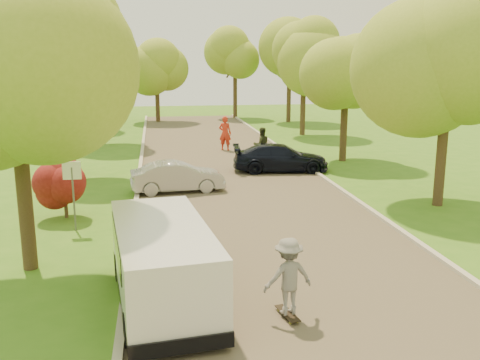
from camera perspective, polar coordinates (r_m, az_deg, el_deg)
ground at (r=13.84m, az=5.31°, el=-9.29°), size 100.00×100.00×0.00m
road at (r=21.31m, az=0.02°, el=-1.33°), size 8.00×60.00×0.01m
curb_left at (r=21.06m, az=-10.94°, el=-1.58°), size 0.18×60.00×0.12m
curb_right at (r=22.28m, az=10.36°, el=-0.78°), size 0.18×60.00×0.12m
street_sign at (r=17.00m, az=-17.44°, el=-0.14°), size 0.55×0.06×2.17m
red_shrub at (r=18.62m, az=-18.22°, el=-0.58°), size 1.70×1.70×1.95m
tree_l_mida at (r=13.76m, az=-22.31°, el=11.79°), size 4.71×4.60×7.39m
tree_l_midb at (r=24.68m, az=-17.65°, el=10.75°), size 4.30×4.20×6.62m
tree_l_far at (r=34.56m, az=-14.61°, el=12.78°), size 4.92×4.80×7.79m
tree_r_mida at (r=20.23m, az=22.07°, el=12.84°), size 5.13×5.00×7.95m
tree_r_midb at (r=28.20m, az=11.66°, el=11.84°), size 4.51×4.40×7.01m
tree_r_far at (r=37.90m, az=7.22°, el=13.59°), size 5.33×5.20×8.34m
tree_bg_a at (r=42.78m, az=-16.86°, el=12.35°), size 5.12×5.00×7.72m
tree_bg_b at (r=45.88m, az=5.59°, el=13.08°), size 5.12×5.00×7.95m
tree_bg_c at (r=46.42m, az=-8.67°, el=12.36°), size 4.92×4.80×7.33m
tree_bg_d at (r=48.99m, az=-0.27°, el=12.85°), size 5.12×5.00×7.72m
minivan at (r=11.67m, az=-8.27°, el=-8.70°), size 2.42×4.96×1.78m
silver_sedan at (r=21.47m, az=-6.67°, el=0.34°), size 3.80×1.63×1.22m
dark_sedan at (r=25.32m, az=4.34°, el=2.37°), size 4.64×2.27×1.30m
longboard at (r=11.32m, az=5.10°, el=-14.00°), size 0.38×0.85×0.10m
skateboarder at (r=10.98m, az=5.18°, el=-10.18°), size 1.13×0.78×1.61m
person_striped at (r=31.17m, az=-1.61°, el=5.00°), size 0.86×0.72×2.00m
person_olive at (r=27.57m, az=2.31°, el=3.77°), size 0.94×0.77×1.80m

